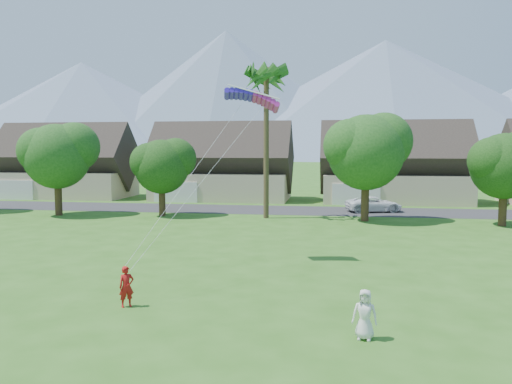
% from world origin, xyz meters
% --- Properties ---
extents(ground, '(500.00, 500.00, 0.00)m').
position_xyz_m(ground, '(0.00, 0.00, 0.00)').
color(ground, '#2D6019').
rests_on(ground, ground).
extents(street, '(90.00, 7.00, 0.01)m').
position_xyz_m(street, '(0.00, 34.00, 0.01)').
color(street, '#2D2D30').
rests_on(street, ground).
extents(kite_flyer, '(0.65, 0.62, 1.50)m').
position_xyz_m(kite_flyer, '(-3.95, 4.60, 0.75)').
color(kite_flyer, '#AE1513').
rests_on(kite_flyer, ground).
extents(watcher, '(0.83, 0.62, 1.54)m').
position_xyz_m(watcher, '(4.45, 2.75, 0.77)').
color(watcher, silver).
rests_on(watcher, ground).
extents(parked_car, '(5.50, 3.61, 1.41)m').
position_xyz_m(parked_car, '(7.17, 34.00, 0.70)').
color(parked_car, white).
rests_on(parked_car, ground).
extents(mountain_ridge, '(540.00, 240.00, 70.00)m').
position_xyz_m(mountain_ridge, '(10.40, 260.00, 29.07)').
color(mountain_ridge, slate).
rests_on(mountain_ridge, ground).
extents(houses_row, '(72.75, 8.19, 8.86)m').
position_xyz_m(houses_row, '(0.49, 42.99, 3.44)').
color(houses_row, beige).
rests_on(houses_row, ground).
extents(tree_row, '(62.27, 6.67, 8.45)m').
position_xyz_m(tree_row, '(-1.14, 27.92, 4.89)').
color(tree_row, '#47301C').
rests_on(tree_row, ground).
extents(fan_palm, '(3.00, 3.00, 13.80)m').
position_xyz_m(fan_palm, '(-2.00, 28.50, 11.80)').
color(fan_palm, '#4C3D26').
rests_on(fan_palm, ground).
extents(parafoil_kite, '(2.94, 1.19, 0.50)m').
position_xyz_m(parafoil_kite, '(-0.63, 13.02, 8.40)').
color(parafoil_kite, '#351AC5').
rests_on(parafoil_kite, ground).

